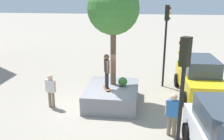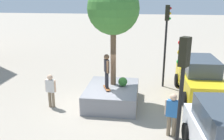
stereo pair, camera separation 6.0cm
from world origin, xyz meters
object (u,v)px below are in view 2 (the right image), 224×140
object	(u,v)px
planter_ledge	(112,95)
plaza_tree	(113,9)
taxi_cab	(200,77)
traffic_light_corner	(182,82)
skateboarder	(107,69)
pedestrian_crossing	(51,89)
traffic_light_median	(166,33)
bystander_watching	(172,112)
skateboard	(107,88)

from	to	relation	value
planter_ledge	plaza_tree	bearing A→B (deg)	179.58
plaza_tree	taxi_cab	bearing A→B (deg)	104.98
planter_ledge	traffic_light_corner	world-z (taller)	traffic_light_corner
skateboarder	pedestrian_crossing	xyz separation A→B (m)	(0.51, -2.68, -0.96)
traffic_light_corner	traffic_light_median	xyz separation A→B (m)	(-7.36, 0.06, 0.35)
planter_ledge	skateboarder	size ratio (longest dim) A/B	1.87
taxi_cab	bystander_watching	distance (m)	4.73
taxi_cab	bystander_watching	world-z (taller)	taxi_cab
traffic_light_median	bystander_watching	bearing A→B (deg)	-0.20
plaza_tree	traffic_light_corner	size ratio (longest dim) A/B	1.20
skateboarder	bystander_watching	distance (m)	3.89
planter_ledge	skateboarder	world-z (taller)	skateboarder
traffic_light_median	plaza_tree	bearing A→B (deg)	-48.60
skateboard	traffic_light_corner	xyz separation A→B (m)	(4.20, 2.89, 1.96)
traffic_light_corner	taxi_cab	bearing A→B (deg)	163.01
traffic_light_median	pedestrian_crossing	world-z (taller)	traffic_light_median
planter_ledge	traffic_light_median	distance (m)	4.85
skateboarder	pedestrian_crossing	world-z (taller)	skateboarder
taxi_cab	pedestrian_crossing	bearing A→B (deg)	-71.59
taxi_cab	pedestrian_crossing	xyz separation A→B (m)	(2.48, -7.46, -0.09)
skateboard	taxi_cab	size ratio (longest dim) A/B	0.18
planter_ledge	taxi_cab	distance (m)	4.89
taxi_cab	pedestrian_crossing	distance (m)	7.86
pedestrian_crossing	skateboarder	bearing A→B (deg)	100.86
plaza_tree	pedestrian_crossing	world-z (taller)	plaza_tree
traffic_light_corner	pedestrian_crossing	xyz separation A→B (m)	(-3.69, -5.57, -1.93)
traffic_light_corner	planter_ledge	bearing A→B (deg)	-149.34
traffic_light_corner	traffic_light_median	size ratio (longest dim) A/B	0.88
skateboard	bystander_watching	xyz separation A→B (m)	(2.38, 2.93, 0.09)
planter_ledge	skateboard	distance (m)	0.63
plaza_tree	traffic_light_corner	xyz separation A→B (m)	(4.95, 2.67, -1.77)
plaza_tree	traffic_light_corner	bearing A→B (deg)	28.36
skateboard	skateboarder	bearing A→B (deg)	180.00
taxi_cab	pedestrian_crossing	size ratio (longest dim) A/B	2.70
plaza_tree	pedestrian_crossing	distance (m)	4.87
traffic_light_median	pedestrian_crossing	distance (m)	7.10
pedestrian_crossing	taxi_cab	bearing A→B (deg)	108.41
skateboarder	bystander_watching	bearing A→B (deg)	50.93
taxi_cab	skateboard	bearing A→B (deg)	-67.61
skateboard	traffic_light_median	distance (m)	4.90
skateboarder	plaza_tree	bearing A→B (deg)	163.73
traffic_light_corner	pedestrian_crossing	bearing A→B (deg)	-123.50
traffic_light_median	pedestrian_crossing	bearing A→B (deg)	-56.90
plaza_tree	skateboard	bearing A→B (deg)	-16.27
skateboarder	pedestrian_crossing	bearing A→B (deg)	-79.14
planter_ledge	plaza_tree	world-z (taller)	plaza_tree
skateboard	taxi_cab	bearing A→B (deg)	112.39
planter_ledge	plaza_tree	distance (m)	4.25
plaza_tree	skateboarder	distance (m)	2.85
planter_ledge	traffic_light_corner	distance (m)	5.80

